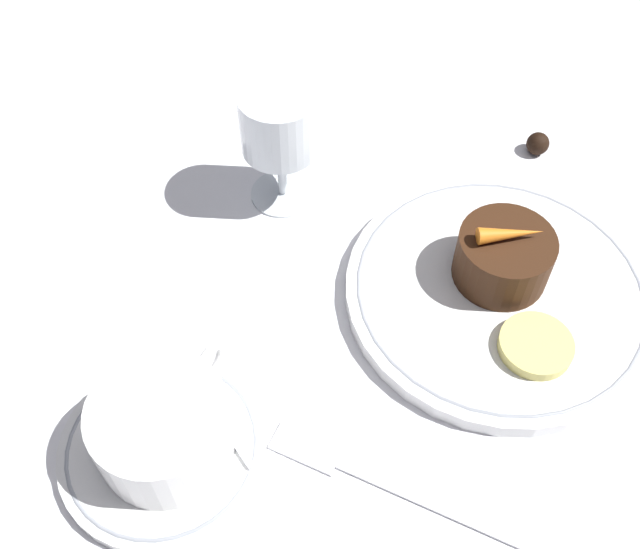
% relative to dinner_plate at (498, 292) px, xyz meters
% --- Properties ---
extents(ground_plane, '(3.00, 3.00, 0.00)m').
position_rel_dinner_plate_xyz_m(ground_plane, '(0.02, 0.03, -0.01)').
color(ground_plane, white).
extents(dinner_plate, '(0.25, 0.25, 0.01)m').
position_rel_dinner_plate_xyz_m(dinner_plate, '(0.00, 0.00, 0.00)').
color(dinner_plate, white).
rests_on(dinner_plate, ground_plane).
extents(saucer, '(0.15, 0.15, 0.01)m').
position_rel_dinner_plate_xyz_m(saucer, '(-0.24, 0.15, -0.00)').
color(saucer, white).
rests_on(saucer, ground_plane).
extents(coffee_cup, '(0.12, 0.10, 0.05)m').
position_rel_dinner_plate_xyz_m(coffee_cup, '(-0.24, 0.15, 0.03)').
color(coffee_cup, white).
rests_on(coffee_cup, saucer).
extents(spoon, '(0.06, 0.10, 0.00)m').
position_rel_dinner_plate_xyz_m(spoon, '(-0.20, 0.15, 0.00)').
color(spoon, silver).
rests_on(spoon, saucer).
extents(wine_glass, '(0.07, 0.07, 0.11)m').
position_rel_dinner_plate_xyz_m(wine_glass, '(0.01, 0.21, 0.07)').
color(wine_glass, silver).
rests_on(wine_glass, ground_plane).
extents(fork, '(0.03, 0.19, 0.01)m').
position_rel_dinner_plate_xyz_m(fork, '(-0.19, 0.02, -0.01)').
color(fork, silver).
rests_on(fork, ground_plane).
extents(dessert_cake, '(0.08, 0.08, 0.04)m').
position_rel_dinner_plate_xyz_m(dessert_cake, '(0.01, 0.01, 0.03)').
color(dessert_cake, '#381E0F').
rests_on(dessert_cake, dinner_plate).
extents(carrot_garnish, '(0.04, 0.05, 0.01)m').
position_rel_dinner_plate_xyz_m(carrot_garnish, '(0.01, 0.01, 0.06)').
color(carrot_garnish, orange).
rests_on(carrot_garnish, dessert_cake).
extents(pineapple_slice, '(0.06, 0.06, 0.01)m').
position_rel_dinner_plate_xyz_m(pineapple_slice, '(-0.04, -0.04, 0.01)').
color(pineapple_slice, '#EFE075').
rests_on(pineapple_slice, dinner_plate).
extents(chocolate_truffle, '(0.02, 0.02, 0.02)m').
position_rel_dinner_plate_xyz_m(chocolate_truffle, '(0.18, 0.03, 0.00)').
color(chocolate_truffle, black).
rests_on(chocolate_truffle, ground_plane).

